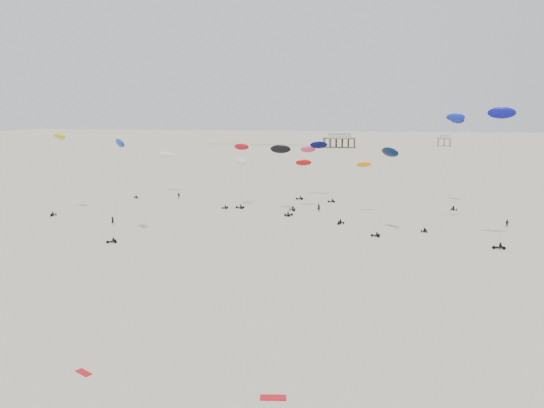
% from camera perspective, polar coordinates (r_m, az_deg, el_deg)
% --- Properties ---
extents(ground_plane, '(900.00, 900.00, 0.00)m').
position_cam_1_polar(ground_plane, '(207.74, 6.45, 3.31)').
color(ground_plane, beige).
extents(pavilion_main, '(21.00, 13.00, 9.80)m').
position_cam_1_polar(pavilion_main, '(357.21, 7.24, 6.72)').
color(pavilion_main, brown).
rests_on(pavilion_main, ground).
extents(pavilion_small, '(9.00, 7.00, 8.00)m').
position_cam_1_polar(pavilion_small, '(388.03, 18.05, 6.45)').
color(pavilion_small, brown).
rests_on(pavilion_small, ground).
extents(pier_fence, '(80.20, 0.20, 1.50)m').
position_cam_1_polar(pier_fence, '(365.45, -0.97, 6.32)').
color(pier_fence, black).
rests_on(pier_fence, ground).
extents(rig_0, '(4.78, 9.03, 12.37)m').
position_cam_1_polar(rig_0, '(130.96, 3.04, 2.82)').
color(rig_0, black).
rests_on(rig_0, ground).
extents(rig_1, '(9.06, 14.93, 25.48)m').
position_cam_1_polar(rig_1, '(117.55, 18.40, 6.05)').
color(rig_1, black).
rests_on(rig_1, ground).
extents(rig_2, '(4.36, 7.92, 15.83)m').
position_cam_1_polar(rig_2, '(133.95, -3.35, 3.94)').
color(rig_2, black).
rests_on(rig_2, ground).
extents(rig_3, '(7.09, 17.13, 18.22)m').
position_cam_1_polar(rig_3, '(122.00, 9.04, 2.26)').
color(rig_3, black).
rests_on(rig_3, ground).
extents(rig_4, '(5.92, 11.67, 19.41)m').
position_cam_1_polar(rig_4, '(136.84, -22.01, 5.32)').
color(rig_4, black).
rests_on(rig_4, ground).
extents(rig_5, '(5.55, 8.45, 12.51)m').
position_cam_1_polar(rig_5, '(133.79, -3.72, 3.62)').
color(rig_5, black).
rests_on(rig_5, ground).
extents(rig_6, '(7.16, 16.26, 16.90)m').
position_cam_1_polar(rig_6, '(160.29, -11.60, 4.77)').
color(rig_6, black).
rests_on(rig_6, ground).
extents(rig_7, '(5.39, 8.58, 17.10)m').
position_cam_1_polar(rig_7, '(106.06, 12.37, 4.27)').
color(rig_7, black).
rests_on(rig_7, ground).
extents(rig_8, '(8.69, 13.24, 17.48)m').
position_cam_1_polar(rig_8, '(148.69, 5.28, 5.38)').
color(rig_8, black).
rests_on(rig_8, ground).
extents(rig_9, '(5.40, 11.99, 19.23)m').
position_cam_1_polar(rig_9, '(105.86, -16.19, 4.33)').
color(rig_9, black).
rests_on(rig_9, ground).
extents(rig_10, '(5.03, 9.48, 24.62)m').
position_cam_1_polar(rig_10, '(103.90, 23.42, 5.97)').
color(rig_10, black).
rests_on(rig_10, ground).
extents(rig_11, '(4.60, 14.80, 23.69)m').
position_cam_1_polar(rig_11, '(143.36, 19.21, 6.98)').
color(rig_11, black).
rests_on(rig_11, ground).
extents(rig_12, '(7.12, 9.43, 16.42)m').
position_cam_1_polar(rig_12, '(126.03, 1.09, 4.58)').
color(rig_12, black).
rests_on(rig_12, ground).
extents(rig_13, '(4.52, 10.67, 14.90)m').
position_cam_1_polar(rig_13, '(149.47, 3.66, 4.53)').
color(rig_13, black).
rests_on(rig_13, ground).
extents(spectator_0, '(0.85, 0.68, 2.08)m').
position_cam_1_polar(spectator_0, '(117.83, -16.75, -2.11)').
color(spectator_0, black).
rests_on(spectator_0, ground).
extents(spectator_1, '(1.04, 0.79, 1.87)m').
position_cam_1_polar(spectator_1, '(120.46, 23.95, -2.30)').
color(spectator_1, black).
rests_on(spectator_1, ground).
extents(spectator_2, '(1.27, 0.85, 1.98)m').
position_cam_1_polar(spectator_2, '(148.46, -9.99, 0.58)').
color(spectator_2, black).
rests_on(spectator_2, ground).
extents(spectator_3, '(0.96, 0.78, 2.30)m').
position_cam_1_polar(spectator_3, '(127.66, 5.04, -0.82)').
color(spectator_3, black).
rests_on(spectator_3, ground).
extents(grounded_kite_a, '(2.33, 1.29, 0.08)m').
position_cam_1_polar(grounded_kite_a, '(47.31, 0.11, -20.15)').
color(grounded_kite_a, red).
rests_on(grounded_kite_a, ground).
extents(grounded_kite_b, '(1.92, 1.45, 0.07)m').
position_cam_1_polar(grounded_kite_b, '(53.98, -19.60, -16.74)').
color(grounded_kite_b, '#BA0B13').
rests_on(grounded_kite_b, ground).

